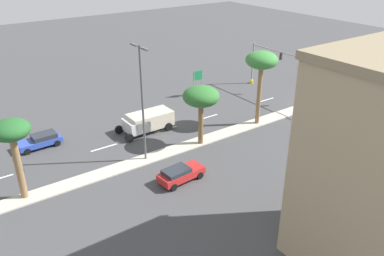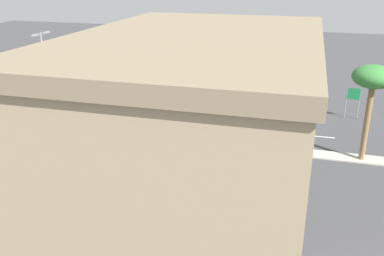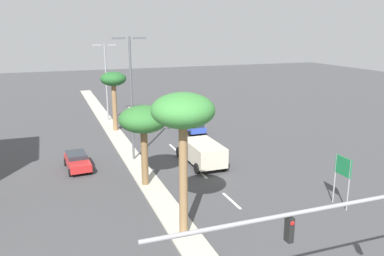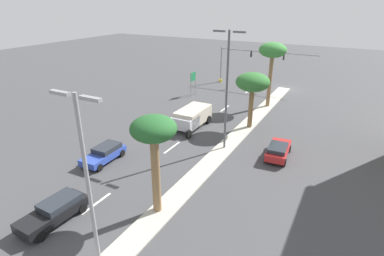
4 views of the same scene
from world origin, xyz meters
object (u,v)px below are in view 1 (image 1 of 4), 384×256
object	(u,v)px
directional_road_sign	(198,78)
palm_tree_near	(262,62)
traffic_signal_gantry	(274,63)
palm_tree_rear	(201,97)
street_lamp_near	(142,96)
box_truck	(146,121)
sedan_red_right	(180,174)
sedan_blue_front	(41,140)
palm_tree_trailing	(11,134)

from	to	relation	value
directional_road_sign	palm_tree_near	size ratio (longest dim) A/B	0.42
traffic_signal_gantry	palm_tree_rear	bearing A→B (deg)	112.10
street_lamp_near	palm_tree_rear	bearing A→B (deg)	-94.02
traffic_signal_gantry	box_truck	distance (m)	20.82
palm_tree_near	sedan_red_right	xyz separation A→B (m)	(-4.82, 13.76, -6.47)
street_lamp_near	box_truck	xyz separation A→B (m)	(5.40, -3.17, -5.24)
street_lamp_near	sedan_red_right	size ratio (longest dim) A/B	2.57
traffic_signal_gantry	palm_tree_rear	xyz separation A→B (m)	(-7.13, 17.57, 1.14)
sedan_red_right	sedan_blue_front	bearing A→B (deg)	30.63
street_lamp_near	sedan_blue_front	size ratio (longest dim) A/B	2.55
traffic_signal_gantry	palm_tree_near	bearing A→B (deg)	126.27
palm_tree_rear	box_truck	distance (m)	7.65
box_truck	sedan_blue_front	bearing A→B (deg)	73.87
palm_tree_trailing	box_truck	xyz separation A→B (m)	(5.15, -14.21, -4.56)
traffic_signal_gantry	palm_tree_trailing	world-z (taller)	palm_tree_trailing
palm_tree_trailing	street_lamp_near	distance (m)	11.07
palm_tree_rear	sedan_blue_front	size ratio (longest dim) A/B	1.43
palm_tree_trailing	palm_tree_near	bearing A→B (deg)	-90.96
palm_tree_trailing	street_lamp_near	xyz separation A→B (m)	(-0.25, -11.05, 0.68)
palm_tree_near	palm_tree_rear	bearing A→B (deg)	91.79
directional_road_sign	palm_tree_rear	distance (m)	14.27
traffic_signal_gantry	directional_road_sign	size ratio (longest dim) A/B	4.53
sedan_blue_front	palm_tree_rear	bearing A→B (deg)	-123.27
street_lamp_near	box_truck	distance (m)	8.16
palm_tree_rear	traffic_signal_gantry	bearing A→B (deg)	-67.90
palm_tree_rear	street_lamp_near	xyz separation A→B (m)	(0.44, 6.20, 1.33)
directional_road_sign	box_truck	world-z (taller)	directional_road_sign
directional_road_sign	sedan_blue_front	distance (m)	21.82
palm_tree_trailing	palm_tree_rear	bearing A→B (deg)	-92.26
traffic_signal_gantry	sedan_red_right	xyz separation A→B (m)	(-11.69, 23.14, -3.23)
sedan_red_right	palm_tree_rear	bearing A→B (deg)	-50.68
traffic_signal_gantry	box_truck	xyz separation A→B (m)	(-1.30, 20.60, -2.76)
palm_tree_trailing	sedan_red_right	distance (m)	13.75
directional_road_sign	sedan_red_right	xyz separation A→B (m)	(-16.03, 13.64, -1.78)
sedan_blue_front	palm_tree_trailing	bearing A→B (deg)	155.54
directional_road_sign	street_lamp_near	bearing A→B (deg)	127.73
palm_tree_rear	palm_tree_trailing	distance (m)	17.27
palm_tree_near	sedan_blue_front	bearing A→B (deg)	68.37
palm_tree_rear	street_lamp_near	distance (m)	6.35
traffic_signal_gantry	directional_road_sign	bearing A→B (deg)	65.44
traffic_signal_gantry	sedan_red_right	bearing A→B (deg)	116.81
palm_tree_near	box_truck	bearing A→B (deg)	63.58
palm_tree_rear	sedan_red_right	size ratio (longest dim) A/B	1.44
palm_tree_near	sedan_red_right	world-z (taller)	palm_tree_near
directional_road_sign	palm_tree_trailing	size ratio (longest dim) A/B	0.51
sedan_red_right	box_truck	xyz separation A→B (m)	(10.39, -2.54, 0.46)
palm_tree_near	box_truck	world-z (taller)	palm_tree_near
traffic_signal_gantry	palm_tree_rear	world-z (taller)	palm_tree_rear
palm_tree_near	palm_tree_rear	world-z (taller)	palm_tree_near
street_lamp_near	palm_tree_near	bearing A→B (deg)	-90.71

